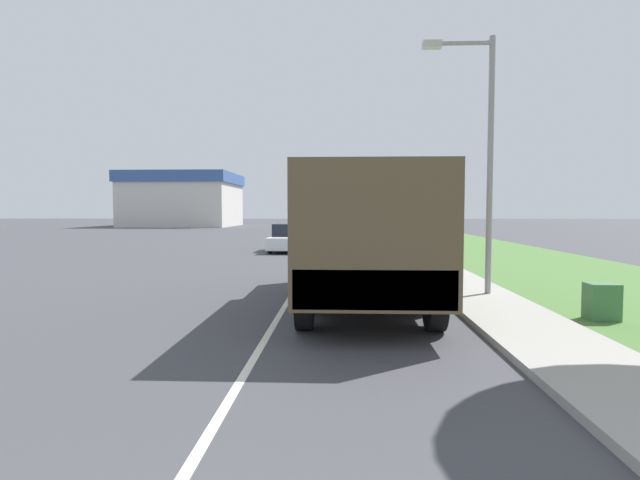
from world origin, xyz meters
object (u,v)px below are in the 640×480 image
car_second_ahead (344,227)px  lamp_post (481,139)px  car_third_ahead (310,224)px  car_fourth_ahead (347,221)px  military_truck (364,232)px  car_nearest_ahead (290,238)px

car_second_ahead → lamp_post: size_ratio=0.76×
car_second_ahead → car_third_ahead: car_second_ahead is taller
car_fourth_ahead → lamp_post: size_ratio=0.77×
car_third_ahead → car_fourth_ahead: (3.99, 14.30, 0.01)m
military_truck → car_second_ahead: 31.53m
military_truck → lamp_post: lamp_post is taller
car_second_ahead → lamp_post: 30.79m
military_truck → car_third_ahead: bearing=95.2°
car_second_ahead → car_nearest_ahead: bearing=-100.1°
car_third_ahead → lamp_post: (6.56, -40.35, 3.08)m
car_third_ahead → lamp_post: lamp_post is taller
military_truck → car_nearest_ahead: bearing=102.1°
military_truck → car_nearest_ahead: (-3.21, 15.01, -0.98)m
car_third_ahead → car_fourth_ahead: car_fourth_ahead is taller
military_truck → car_second_ahead: (-0.25, 31.51, -0.90)m
car_third_ahead → car_second_ahead: bearing=-70.3°
lamp_post → military_truck: bearing=-159.7°
car_nearest_ahead → car_fourth_ahead: bearing=85.2°
car_nearest_ahead → car_second_ahead: (2.95, 16.51, 0.08)m
car_nearest_ahead → car_third_ahead: bearing=91.3°
military_truck → car_second_ahead: military_truck is taller
car_second_ahead → car_fourth_ahead: bearing=88.9°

